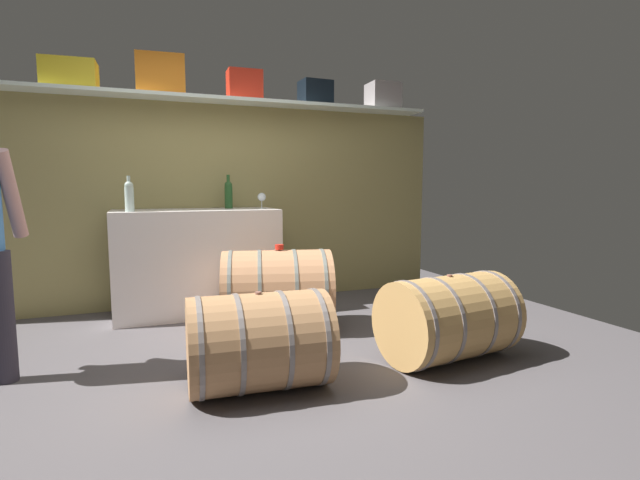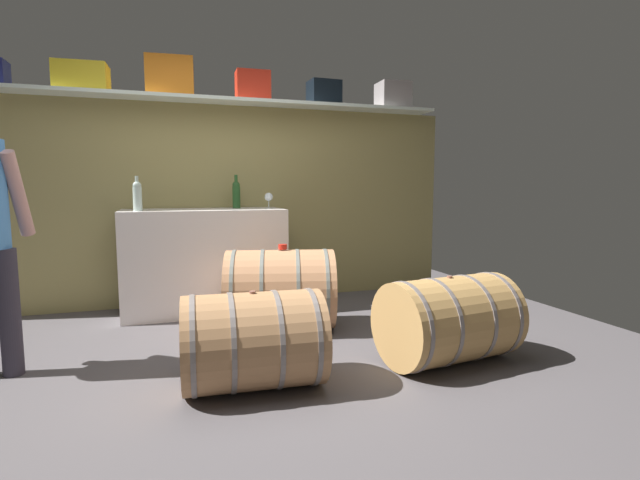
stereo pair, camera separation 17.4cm
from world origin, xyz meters
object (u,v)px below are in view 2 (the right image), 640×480
(work_cabinet, at_px, (205,260))
(tasting_cup, at_px, (283,247))
(wine_barrel_near, at_px, (280,289))
(wine_barrel_far, at_px, (448,320))
(toolcase_yellow, at_px, (82,78))
(wine_barrel_flank, at_px, (253,341))
(toolcase_red, at_px, (253,86))
(toolcase_black, at_px, (324,93))
(toolcase_orange, at_px, (170,77))
(toolcase_grey, at_px, (393,96))
(wine_glass, at_px, (269,198))
(wine_bottle_green, at_px, (236,194))
(wine_bottle_clear, at_px, (137,195))

(work_cabinet, xyz_separation_m, tasting_cup, (0.56, -0.78, 0.20))
(wine_barrel_near, height_order, wine_barrel_far, wine_barrel_near)
(toolcase_yellow, height_order, wine_barrel_flank, toolcase_yellow)
(toolcase_red, height_order, toolcase_black, toolcase_red)
(toolcase_orange, relative_size, toolcase_red, 1.30)
(toolcase_grey, bearing_deg, toolcase_orange, -176.98)
(toolcase_yellow, distance_m, toolcase_black, 2.24)
(toolcase_red, bearing_deg, toolcase_yellow, -178.28)
(wine_glass, distance_m, wine_barrel_near, 1.06)
(toolcase_grey, bearing_deg, wine_bottle_green, -174.23)
(toolcase_black, distance_m, tasting_cup, 1.89)
(wine_barrel_flank, bearing_deg, toolcase_orange, 103.71)
(wine_glass, bearing_deg, wine_bottle_clear, -172.96)
(wine_barrel_near, bearing_deg, toolcase_yellow, 160.55)
(wine_bottle_clear, xyz_separation_m, wine_glass, (1.17, 0.14, -0.03))
(toolcase_yellow, relative_size, work_cabinet, 0.29)
(wine_bottle_green, bearing_deg, work_cabinet, -156.90)
(toolcase_yellow, xyz_separation_m, wine_bottle_clear, (0.43, -0.39, -1.03))
(tasting_cup, bearing_deg, wine_barrel_near, -180.00)
(toolcase_yellow, height_order, tasting_cup, toolcase_yellow)
(toolcase_orange, bearing_deg, wine_bottle_green, -3.79)
(wine_barrel_near, distance_m, wine_barrel_flank, 1.17)
(toolcase_grey, distance_m, wine_bottle_clear, 2.82)
(toolcase_orange, xyz_separation_m, wine_bottle_green, (0.58, -0.08, -1.07))
(wine_bottle_clear, xyz_separation_m, tasting_cup, (1.12, -0.61, -0.41))
(wine_barrel_far, distance_m, wine_barrel_flank, 1.31)
(toolcase_red, xyz_separation_m, toolcase_grey, (1.52, 0.00, -0.00))
(wine_glass, bearing_deg, wine_barrel_near, -95.60)
(wine_barrel_far, distance_m, tasting_cup, 1.44)
(toolcase_orange, relative_size, wine_glass, 2.78)
(toolcase_orange, height_order, wine_barrel_far, toolcase_orange)
(toolcase_red, distance_m, wine_glass, 1.11)
(toolcase_orange, bearing_deg, toolcase_yellow, -175.67)
(wine_bottle_green, bearing_deg, wine_bottle_clear, -160.69)
(toolcase_red, bearing_deg, wine_barrel_flank, -99.19)
(toolcase_red, distance_m, toolcase_black, 0.73)
(work_cabinet, relative_size, wine_bottle_green, 4.54)
(wine_barrel_flank, bearing_deg, wine_barrel_far, 4.07)
(work_cabinet, distance_m, wine_glass, 0.85)
(wine_bottle_green, distance_m, tasting_cup, 1.04)
(toolcase_grey, height_order, wine_glass, toolcase_grey)
(toolcase_black, bearing_deg, toolcase_grey, -2.58)
(toolcase_red, height_order, toolcase_grey, toolcase_red)
(toolcase_yellow, distance_m, tasting_cup, 2.34)
(toolcase_black, height_order, wine_barrel_far, toolcase_black)
(wine_bottle_green, height_order, wine_glass, wine_bottle_green)
(wine_glass, bearing_deg, wine_bottle_green, 149.80)
(toolcase_grey, height_order, wine_bottle_green, toolcase_grey)
(wine_bottle_clear, relative_size, wine_barrel_flank, 0.36)
(toolcase_yellow, height_order, wine_glass, toolcase_yellow)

